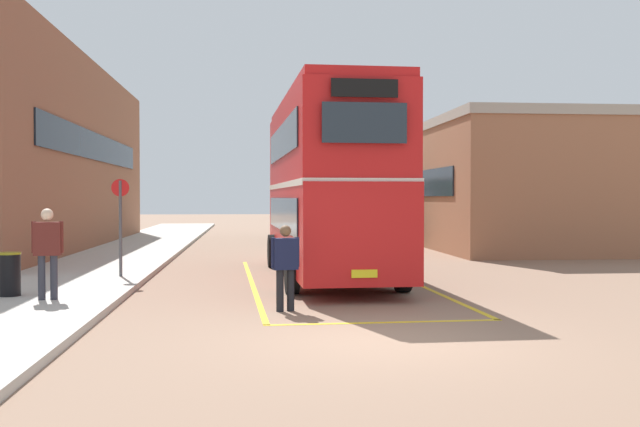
# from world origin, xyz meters

# --- Properties ---
(ground_plane) EXTENTS (135.60, 135.60, 0.00)m
(ground_plane) POSITION_xyz_m (0.00, 14.40, 0.00)
(ground_plane) COLOR #846651
(sidewalk_left) EXTENTS (4.00, 57.60, 0.14)m
(sidewalk_left) POSITION_xyz_m (-6.50, 16.80, 0.07)
(sidewalk_left) COLOR #B2ADA3
(sidewalk_left) RESTS_ON ground
(brick_building_left) EXTENTS (6.51, 23.52, 7.61)m
(brick_building_left) POSITION_xyz_m (-11.32, 20.04, 3.81)
(brick_building_left) COLOR brown
(brick_building_left) RESTS_ON ground
(depot_building_right) EXTENTS (7.76, 16.47, 5.32)m
(depot_building_right) POSITION_xyz_m (9.32, 21.43, 2.67)
(depot_building_right) COLOR #9E6647
(depot_building_right) RESTS_ON ground
(double_decker_bus) EXTENTS (3.03, 10.15, 4.75)m
(double_decker_bus) POSITION_xyz_m (0.16, 8.51, 2.51)
(double_decker_bus) COLOR black
(double_decker_bus) RESTS_ON ground
(single_deck_bus) EXTENTS (3.29, 9.27, 3.02)m
(single_deck_bus) POSITION_xyz_m (2.80, 25.78, 1.64)
(single_deck_bus) COLOR black
(single_deck_bus) RESTS_ON ground
(pedestrian_boarding) EXTENTS (0.54, 0.31, 1.61)m
(pedestrian_boarding) POSITION_xyz_m (-1.25, 2.91, 0.92)
(pedestrian_boarding) COLOR black
(pedestrian_boarding) RESTS_ON ground
(pedestrian_waiting_near) EXTENTS (0.59, 0.27, 1.78)m
(pedestrian_waiting_near) POSITION_xyz_m (-5.83, 3.91, 1.18)
(pedestrian_waiting_near) COLOR #2D2D38
(pedestrian_waiting_near) RESTS_ON sidewalk_left
(litter_bin) EXTENTS (0.45, 0.45, 0.88)m
(litter_bin) POSITION_xyz_m (-6.75, 4.56, 0.58)
(litter_bin) COLOR black
(litter_bin) RESTS_ON sidewalk_left
(bus_stop_sign) EXTENTS (0.44, 0.10, 2.46)m
(bus_stop_sign) POSITION_xyz_m (-5.16, 8.12, 1.63)
(bus_stop_sign) COLOR #4C4C51
(bus_stop_sign) RESTS_ON sidewalk_left
(bay_marking_yellow) EXTENTS (4.56, 12.21, 0.01)m
(bay_marking_yellow) POSITION_xyz_m (0.19, 6.62, 0.00)
(bay_marking_yellow) COLOR gold
(bay_marking_yellow) RESTS_ON ground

